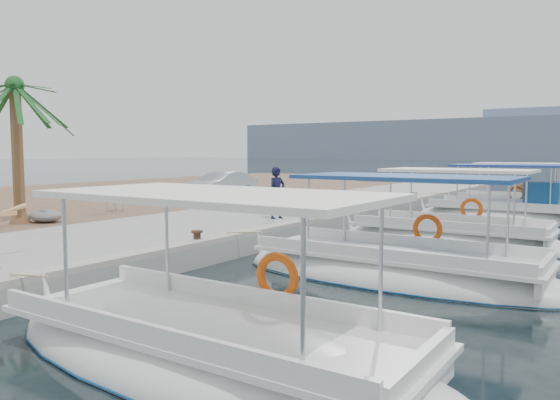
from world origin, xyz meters
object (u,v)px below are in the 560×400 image
object	(u,v)px
parked_car	(221,185)
fishing_caique_a	(208,359)
fishing_caique_c	(450,242)
fishing_caique_b	(396,275)
fishing_caique_d	(504,216)
fisherman	(277,193)
date_palm	(15,86)
fishing_caique_e	(515,209)

from	to	relation	value
parked_car	fishing_caique_a	bearing A→B (deg)	-49.83
fishing_caique_c	parked_car	size ratio (longest dim) A/B	1.71
fishing_caique_b	fishing_caique_d	world-z (taller)	same
fishing_caique_b	fisherman	distance (m)	7.29
fishing_caique_a	date_palm	bearing A→B (deg)	158.80
fishing_caique_a	fishing_caique_c	distance (m)	10.75
date_palm	parked_car	xyz separation A→B (m)	(-0.38, 10.19, -3.56)
fishing_caique_c	date_palm	world-z (taller)	date_palm
fishing_caique_e	date_palm	distance (m)	21.06
fishing_caique_a	fishing_caique_c	bearing A→B (deg)	90.70
fishing_caique_e	fishing_caique_b	bearing A→B (deg)	-87.93
fishing_caique_c	fishing_caique_e	bearing A→B (deg)	91.37
fishing_caique_b	fisherman	xyz separation A→B (m)	(-5.85, 4.18, 1.24)
fishing_caique_e	fisherman	size ratio (longest dim) A/B	3.63
fishing_caique_b	fishing_caique_c	world-z (taller)	same
fishing_caique_e	date_palm	world-z (taller)	date_palm
fishing_caique_a	fishing_caique_c	size ratio (longest dim) A/B	1.04
fishing_caique_d	fishing_caique_e	world-z (taller)	same
fisherman	date_palm	size ratio (longest dim) A/B	0.33
fishing_caique_e	fishing_caique_d	bearing A→B (deg)	-85.11
fishing_caique_e	parked_car	xyz separation A→B (m)	(-11.64, -7.01, 1.03)
fishing_caique_a	fishing_caique_c	xyz separation A→B (m)	(-0.13, 10.75, 0.00)
fishing_caique_a	fishing_caique_d	world-z (taller)	same
fishing_caique_c	fishing_caique_e	world-z (taller)	same
fishing_caique_d	fishing_caique_e	size ratio (longest dim) A/B	1.08
fishing_caique_c	fishing_caique_d	xyz separation A→B (m)	(0.08, 6.98, 0.07)
fishing_caique_b	fishing_caique_d	bearing A→B (deg)	91.12
fishing_caique_b	date_palm	world-z (taller)	date_palm
fishing_caique_c	date_palm	size ratio (longest dim) A/B	1.31
fishing_caique_e	fishing_caique_c	bearing A→B (deg)	-88.63
fishing_caique_c	date_palm	bearing A→B (deg)	-151.60
fishing_caique_a	date_palm	distance (m)	13.31
fishing_caique_b	parked_car	bearing A→B (deg)	143.87
fishing_caique_a	fishing_caique_e	distance (m)	21.72
fishing_caique_a	date_palm	size ratio (longest dim) A/B	1.36
fisherman	date_palm	distance (m)	8.75
parked_car	fishing_caique_b	bearing A→B (deg)	-35.26
fisherman	date_palm	xyz separation A→B (m)	(-5.98, -5.44, 3.35)
fishing_caique_a	fisherman	size ratio (longest dim) A/B	4.08
fishing_caique_b	date_palm	size ratio (longest dim) A/B	1.44
fishing_caique_b	date_palm	distance (m)	12.76
fishing_caique_e	fisherman	distance (m)	12.94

